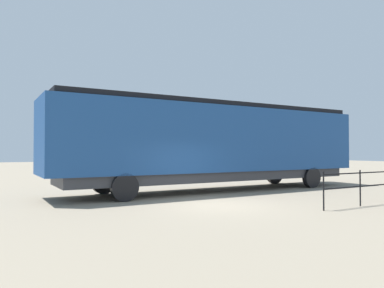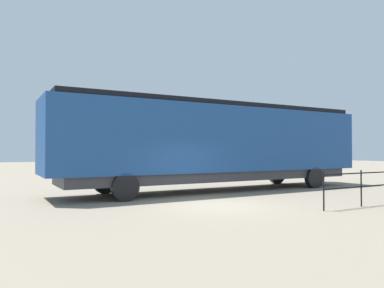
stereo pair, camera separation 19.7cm
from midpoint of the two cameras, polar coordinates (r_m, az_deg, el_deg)
The scene contains 2 objects.
ground_plane at distance 13.26m, azimuth 4.24°, elevation -9.65°, with size 120.00×120.00×0.00m, color gray.
locomotive at distance 18.27m, azimuth 5.79°, elevation 0.27°, with size 3.15×16.38×4.32m.
Camera 2 is at (10.97, -7.17, 1.96)m, focal length 33.64 mm.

